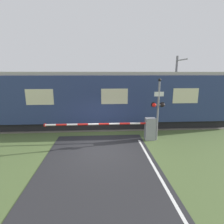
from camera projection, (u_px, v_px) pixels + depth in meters
The scene contains 6 objects.
ground_plane at pixel (100, 148), 9.61m from camera, with size 80.00×80.00×0.00m, color #4C6033.
track_bed at pixel (100, 125), 13.88m from camera, with size 36.00×3.20×0.13m.
train at pixel (113, 99), 13.49m from camera, with size 18.21×3.06×4.13m.
crossing_barrier at pixel (141, 128), 10.70m from camera, with size 6.70×0.44×1.38m.
signal_post at pixel (158, 106), 10.36m from camera, with size 0.83×0.26×3.76m.
catenary_pole at pixel (175, 86), 15.69m from camera, with size 0.20×1.90×5.51m.
Camera 1 is at (0.11, -8.96, 4.07)m, focal length 28.00 mm.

